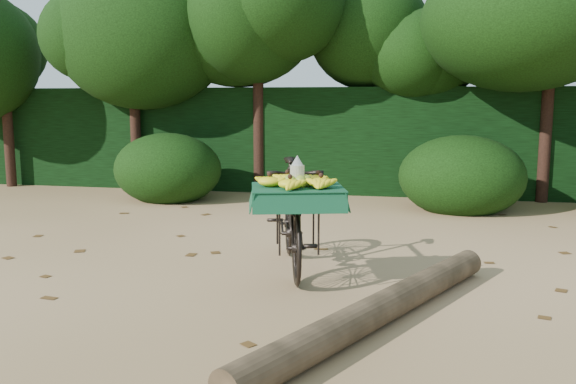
# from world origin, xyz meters

# --- Properties ---
(ground) EXTENTS (80.00, 80.00, 0.00)m
(ground) POSITION_xyz_m (0.00, 0.00, 0.00)
(ground) COLOR tan
(ground) RESTS_ON ground
(vendor_bicycle) EXTENTS (1.08, 1.88, 1.06)m
(vendor_bicycle) POSITION_xyz_m (-0.25, 0.78, 0.54)
(vendor_bicycle) COLOR black
(vendor_bicycle) RESTS_ON ground
(fallen_log) EXTENTS (1.63, 2.96, 0.23)m
(fallen_log) POSITION_xyz_m (0.65, -0.46, 0.12)
(fallen_log) COLOR brown
(fallen_log) RESTS_ON ground
(hedge_backdrop) EXTENTS (26.00, 1.80, 1.80)m
(hedge_backdrop) POSITION_xyz_m (0.00, 6.30, 0.90)
(hedge_backdrop) COLOR black
(hedge_backdrop) RESTS_ON ground
(tree_row) EXTENTS (14.50, 2.00, 4.00)m
(tree_row) POSITION_xyz_m (-0.65, 5.50, 2.00)
(tree_row) COLOR black
(tree_row) RESTS_ON ground
(bush_clumps) EXTENTS (8.80, 1.70, 0.90)m
(bush_clumps) POSITION_xyz_m (0.50, 4.30, 0.45)
(bush_clumps) COLOR black
(bush_clumps) RESTS_ON ground
(leaf_litter) EXTENTS (7.00, 7.30, 0.01)m
(leaf_litter) POSITION_xyz_m (0.00, 0.65, 0.01)
(leaf_litter) COLOR #523515
(leaf_litter) RESTS_ON ground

